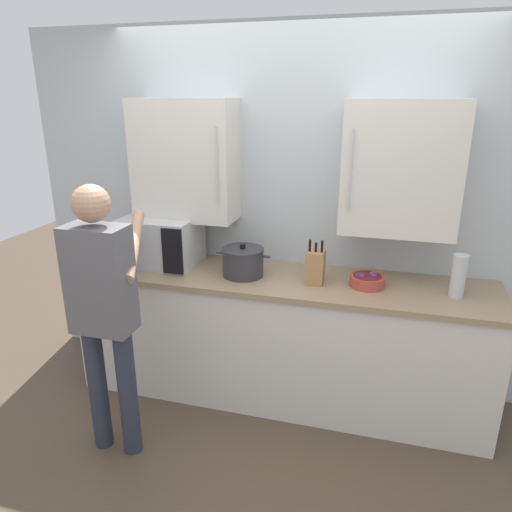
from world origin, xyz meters
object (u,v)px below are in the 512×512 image
at_px(stock_pot, 243,262).
at_px(person_figure, 103,302).
at_px(thermos_flask, 458,276).
at_px(microwave_oven, 157,241).
at_px(fruit_bowl, 367,280).
at_px(knife_block, 316,266).

xyz_separation_m(stock_pot, person_figure, (-0.58, -0.76, -0.03)).
distance_m(thermos_flask, stock_pot, 1.34).
height_order(microwave_oven, fruit_bowl, microwave_oven).
xyz_separation_m(stock_pot, fruit_bowl, (0.81, 0.03, -0.05)).
bearing_deg(fruit_bowl, microwave_oven, 178.39).
height_order(microwave_oven, thermos_flask, microwave_oven).
bearing_deg(stock_pot, thermos_flask, -0.14).
xyz_separation_m(thermos_flask, stock_pot, (-1.34, 0.00, -0.04)).
relative_size(thermos_flask, stock_pot, 0.71).
bearing_deg(person_figure, microwave_oven, 95.51).
distance_m(microwave_oven, knife_block, 1.15).
bearing_deg(stock_pot, fruit_bowl, 1.87).
height_order(knife_block, fruit_bowl, knife_block).
bearing_deg(person_figure, knife_block, 35.63).
xyz_separation_m(thermos_flask, person_figure, (-1.92, -0.76, -0.07)).
height_order(microwave_oven, person_figure, person_figure).
xyz_separation_m(microwave_oven, thermos_flask, (2.00, -0.07, -0.04)).
height_order(thermos_flask, stock_pot, thermos_flask).
bearing_deg(knife_block, thermos_flask, -0.55).
height_order(stock_pot, fruit_bowl, stock_pot).
xyz_separation_m(microwave_oven, fruit_bowl, (1.47, -0.04, -0.13)).
bearing_deg(knife_block, person_figure, -144.37).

